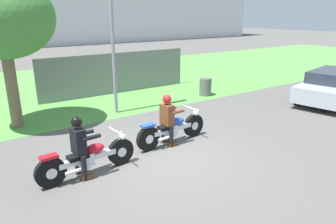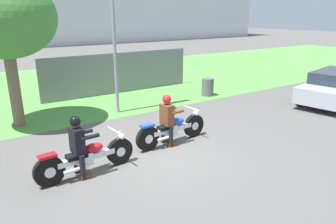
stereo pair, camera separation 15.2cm
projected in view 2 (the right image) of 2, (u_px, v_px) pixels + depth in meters
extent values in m
plane|color=#565451|center=(164.00, 157.00, 7.77)|extent=(120.00, 120.00, 0.00)
cube|color=#549342|center=(61.00, 87.00, 15.23)|extent=(60.00, 12.00, 0.01)
cylinder|color=black|center=(194.00, 126.00, 8.96)|extent=(0.67, 0.16, 0.67)
cylinder|color=silver|center=(194.00, 126.00, 8.96)|extent=(0.24, 0.16, 0.23)
cylinder|color=black|center=(148.00, 139.00, 8.03)|extent=(0.67, 0.16, 0.67)
cylinder|color=silver|center=(148.00, 139.00, 8.03)|extent=(0.24, 0.16, 0.23)
cube|color=silver|center=(172.00, 129.00, 8.47)|extent=(1.29, 0.23, 0.12)
cube|color=silver|center=(171.00, 130.00, 8.45)|extent=(0.34, 0.26, 0.28)
ellipsoid|color=#1E47B2|center=(177.00, 121.00, 8.52)|extent=(0.46, 0.27, 0.22)
cube|color=black|center=(166.00, 127.00, 8.31)|extent=(0.46, 0.27, 0.10)
cube|color=#1E47B2|center=(147.00, 125.00, 7.92)|extent=(0.37, 0.22, 0.06)
cylinder|color=silver|center=(193.00, 118.00, 8.86)|extent=(0.26, 0.07, 0.53)
cylinder|color=silver|center=(192.00, 108.00, 8.74)|extent=(0.08, 0.66, 0.04)
sphere|color=white|center=(196.00, 113.00, 8.89)|extent=(0.16, 0.16, 0.16)
cylinder|color=silver|center=(166.00, 138.00, 8.23)|extent=(0.55, 0.12, 0.08)
cylinder|color=black|center=(163.00, 133.00, 8.54)|extent=(0.12, 0.12, 0.58)
cube|color=#593319|center=(165.00, 140.00, 8.65)|extent=(0.25, 0.12, 0.10)
cylinder|color=black|center=(171.00, 137.00, 8.27)|extent=(0.12, 0.12, 0.58)
cube|color=#593319|center=(173.00, 144.00, 8.38)|extent=(0.25, 0.12, 0.10)
cube|color=brown|center=(167.00, 115.00, 8.23)|extent=(0.24, 0.39, 0.56)
cylinder|color=brown|center=(169.00, 109.00, 8.46)|extent=(0.43, 0.12, 0.09)
cylinder|color=brown|center=(177.00, 112.00, 8.21)|extent=(0.43, 0.12, 0.09)
sphere|color=#996B4C|center=(167.00, 100.00, 8.11)|extent=(0.20, 0.20, 0.20)
sphere|color=#B21919|center=(167.00, 99.00, 8.10)|extent=(0.24, 0.24, 0.24)
cylinder|color=black|center=(120.00, 151.00, 7.32)|extent=(0.65, 0.16, 0.65)
cylinder|color=silver|center=(120.00, 151.00, 7.32)|extent=(0.24, 0.15, 0.23)
cylinder|color=black|center=(49.00, 172.00, 6.37)|extent=(0.65, 0.16, 0.65)
cylinder|color=silver|center=(49.00, 172.00, 6.37)|extent=(0.24, 0.15, 0.23)
cube|color=silver|center=(87.00, 157.00, 6.82)|extent=(1.32, 0.23, 0.12)
cube|color=silver|center=(85.00, 159.00, 6.80)|extent=(0.34, 0.26, 0.28)
ellipsoid|color=#B2141E|center=(94.00, 148.00, 6.87)|extent=(0.46, 0.27, 0.22)
cube|color=black|center=(77.00, 156.00, 6.66)|extent=(0.46, 0.27, 0.10)
cube|color=#B2141E|center=(47.00, 156.00, 6.26)|extent=(0.37, 0.22, 0.06)
cylinder|color=silver|center=(117.00, 142.00, 7.22)|extent=(0.26, 0.07, 0.53)
cylinder|color=silver|center=(115.00, 131.00, 7.10)|extent=(0.08, 0.66, 0.04)
sphere|color=white|center=(121.00, 136.00, 7.25)|extent=(0.16, 0.16, 0.16)
cylinder|color=silver|center=(77.00, 169.00, 6.58)|extent=(0.55, 0.12, 0.08)
cylinder|color=black|center=(76.00, 161.00, 6.89)|extent=(0.12, 0.12, 0.57)
cube|color=#593319|center=(80.00, 170.00, 6.99)|extent=(0.25, 0.12, 0.10)
cylinder|color=black|center=(83.00, 168.00, 6.61)|extent=(0.12, 0.12, 0.57)
cube|color=#593319|center=(86.00, 176.00, 6.72)|extent=(0.25, 0.12, 0.10)
cube|color=black|center=(77.00, 140.00, 6.58)|extent=(0.24, 0.39, 0.56)
cylinder|color=black|center=(83.00, 132.00, 6.81)|extent=(0.43, 0.12, 0.09)
cylinder|color=black|center=(90.00, 137.00, 6.55)|extent=(0.43, 0.12, 0.09)
sphere|color=#996B4C|center=(75.00, 123.00, 6.46)|extent=(0.20, 0.20, 0.20)
sphere|color=black|center=(75.00, 121.00, 6.45)|extent=(0.24, 0.24, 0.24)
cylinder|color=brown|center=(15.00, 91.00, 9.59)|extent=(0.35, 0.35, 2.29)
ellipsoid|color=#428438|center=(3.00, 17.00, 8.92)|extent=(3.00, 3.00, 2.40)
cylinder|color=gray|center=(114.00, 32.00, 10.42)|extent=(0.12, 0.12, 5.72)
cylinder|color=#595E5B|center=(208.00, 87.00, 13.48)|extent=(0.52, 0.52, 0.76)
cylinder|color=black|center=(327.00, 86.00, 13.96)|extent=(0.67, 0.32, 0.64)
cylinder|color=black|center=(301.00, 97.00, 12.08)|extent=(0.67, 0.32, 0.64)
cube|color=slate|center=(120.00, 73.00, 13.86)|extent=(7.00, 0.06, 1.80)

